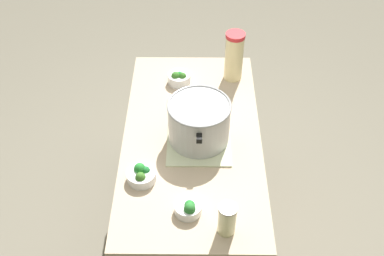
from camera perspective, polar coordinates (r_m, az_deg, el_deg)
ground_plane at (r=2.86m, az=0.00°, el=-13.14°), size 8.00×8.00×0.00m
counter_slab at (r=2.52m, az=0.00°, el=-7.85°), size 1.25×0.64×0.85m
dish_cloth at (r=2.18m, az=0.82°, el=-1.20°), size 0.35×0.29×0.01m
cooking_pot at (r=2.11m, az=0.85°, el=0.85°), size 0.35×0.28×0.20m
lemonade_pitcher at (r=2.46m, az=5.11°, el=8.65°), size 0.10×0.10×0.27m
mason_jar at (r=1.81m, az=4.26°, el=-10.94°), size 0.07×0.07×0.15m
broccoli_bowl_front at (r=2.48m, az=-1.58°, el=6.07°), size 0.12×0.12×0.08m
broccoli_bowl_center at (r=1.89m, az=-0.43°, el=-9.65°), size 0.11×0.11×0.08m
broccoli_bowl_back at (r=2.01m, az=-6.15°, el=-5.65°), size 0.12×0.12×0.07m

